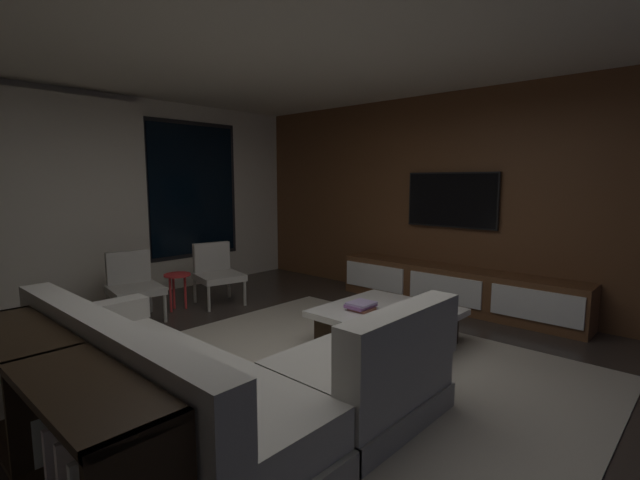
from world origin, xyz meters
TOP-DOWN VIEW (x-y plane):
  - floor at (0.00, 0.00)m, footprint 9.20×9.20m
  - back_wall_with_window at (-0.06, 3.62)m, footprint 6.60×0.30m
  - media_wall at (3.06, 0.00)m, footprint 0.12×7.80m
  - ceiling at (0.00, 0.00)m, footprint 8.20×8.20m
  - area_rug at (0.35, -0.10)m, footprint 3.20×3.80m
  - sectional_couch at (-0.81, -0.04)m, footprint 1.98×2.50m
  - coffee_table at (1.15, -0.02)m, footprint 1.16×1.16m
  - book_stack_on_coffee_table at (0.98, 0.16)m, footprint 0.27×0.23m
  - accent_chair_near_window at (0.93, 2.50)m, footprint 0.65×0.66m
  - accent_chair_by_curtain at (-0.12, 2.61)m, footprint 0.62×0.64m
  - side_stool at (0.40, 2.56)m, footprint 0.32×0.32m
  - media_console at (2.77, 0.05)m, footprint 0.46×3.10m
  - mounted_tv at (2.95, 0.25)m, footprint 0.05×1.21m
  - console_table_behind_couch at (-1.73, 0.09)m, footprint 0.40×2.10m

SIDE VIEW (x-z plane):
  - floor at x=0.00m, z-range 0.00..0.00m
  - area_rug at x=0.35m, z-range 0.00..0.01m
  - coffee_table at x=1.15m, z-range 0.01..0.37m
  - media_console at x=2.77m, z-range -0.01..0.51m
  - sectional_couch at x=-0.81m, z-range -0.12..0.70m
  - side_stool at x=0.40m, z-range 0.14..0.60m
  - book_stack_on_coffee_table at x=0.98m, z-range 0.36..0.44m
  - console_table_behind_couch at x=-1.73m, z-range 0.05..0.79m
  - accent_chair_near_window at x=0.93m, z-range 0.04..0.82m
  - accent_chair_by_curtain at x=-0.12m, z-range 0.04..0.82m
  - back_wall_with_window at x=-0.06m, z-range -0.01..2.69m
  - media_wall at x=3.06m, z-range 0.00..2.70m
  - mounted_tv at x=2.95m, z-range 1.00..1.70m
  - ceiling at x=0.00m, z-range 2.70..2.70m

